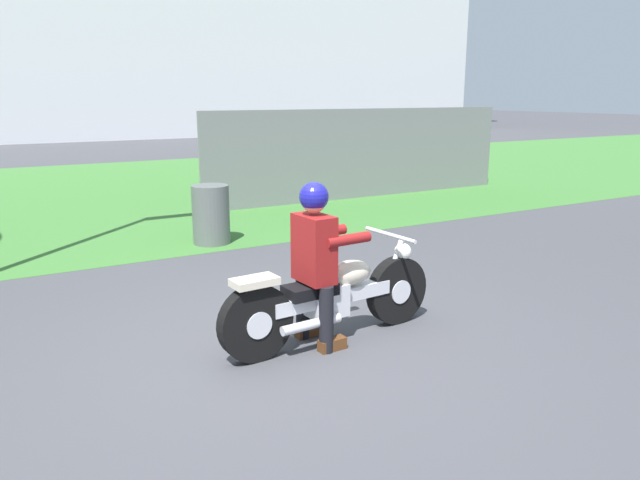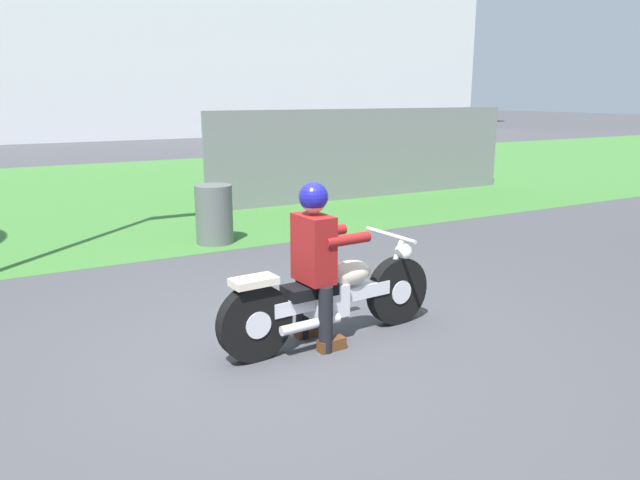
{
  "view_description": "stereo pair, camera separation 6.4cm",
  "coord_description": "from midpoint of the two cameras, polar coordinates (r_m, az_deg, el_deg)",
  "views": [
    {
      "loc": [
        -1.98,
        -4.06,
        2.07
      ],
      "look_at": [
        0.54,
        0.3,
        0.85
      ],
      "focal_mm": 33.72,
      "sensor_mm": 36.0,
      "label": 1
    },
    {
      "loc": [
        -1.92,
        -4.1,
        2.07
      ],
      "look_at": [
        0.54,
        0.3,
        0.85
      ],
      "focal_mm": 33.72,
      "sensor_mm": 36.0,
      "label": 2
    }
  ],
  "objects": [
    {
      "name": "motorcycle_lead",
      "position": [
        5.16,
        0.84,
        -5.46
      ],
      "size": [
        2.1,
        0.66,
        0.87
      ],
      "rotation": [
        0.0,
        0.0,
        0.07
      ],
      "color": "black",
      "rests_on": "ground"
    },
    {
      "name": "fence_segment",
      "position": [
        12.42,
        4.07,
        8.19
      ],
      "size": [
        7.0,
        0.06,
        1.8
      ],
      "primitive_type": "cube",
      "color": "slate",
      "rests_on": "ground"
    },
    {
      "name": "trash_can",
      "position": [
        8.65,
        -10.52,
        2.38
      ],
      "size": [
        0.53,
        0.53,
        0.84
      ],
      "primitive_type": "cylinder",
      "color": "#595E5B",
      "rests_on": "ground"
    },
    {
      "name": "ground",
      "position": [
        4.98,
        -4.08,
        -11.03
      ],
      "size": [
        120.0,
        120.0,
        0.0
      ],
      "primitive_type": "plane",
      "color": "#424247"
    },
    {
      "name": "rider_lead",
      "position": [
        4.94,
        -0.76,
        -1.14
      ],
      "size": [
        0.57,
        0.48,
        1.39
      ],
      "rotation": [
        0.0,
        0.0,
        0.07
      ],
      "color": "black",
      "rests_on": "ground"
    },
    {
      "name": "grass_verge",
      "position": [
        13.81,
        -21.56,
        4.07
      ],
      "size": [
        60.0,
        12.0,
        0.01
      ],
      "primitive_type": "cube",
      "color": "#3D7533",
      "rests_on": "ground"
    }
  ]
}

